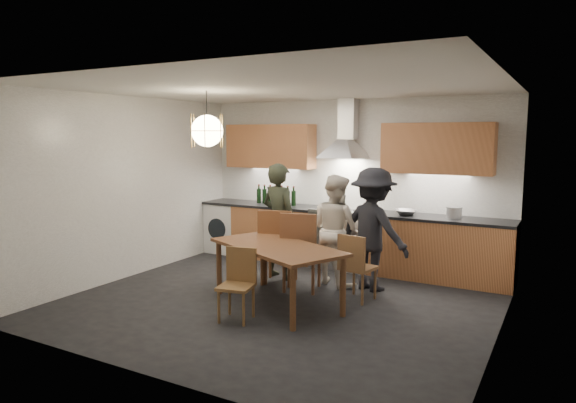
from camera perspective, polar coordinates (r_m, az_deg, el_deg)
The scene contains 17 objects.
ground at distance 6.47m, azimuth -0.89°, elevation -11.07°, with size 5.00×5.00×0.00m, color black.
room_shell at distance 6.14m, azimuth -0.92°, elevation 4.20°, with size 5.02×4.52×2.61m.
counter_run at distance 8.04m, azimuth 6.21°, elevation -4.11°, with size 5.00×0.62×0.90m.
range_stove at distance 8.04m, azimuth 6.04°, elevation -4.16°, with size 0.90×0.60×0.92m.
wall_fixtures at distance 7.99m, azimuth 6.52°, elevation 6.10°, with size 4.30×0.54×1.10m.
pendant_lamp at distance 6.61m, azimuth -8.98°, elevation 7.76°, with size 0.43×0.43×0.70m.
dining_table at distance 6.20m, azimuth -1.25°, elevation -5.66°, with size 1.94×1.51×0.73m.
chair_back_left at distance 7.03m, azimuth -1.21°, elevation -4.49°, with size 0.57×0.57×1.05m.
chair_back_mid at distance 6.70m, azimuth 1.37°, elevation -5.04°, with size 0.58×0.58×1.06m.
chair_back_right at distance 6.41m, azimuth 7.46°, elevation -6.81°, with size 0.44×0.44×0.84m.
chair_front at distance 5.82m, azimuth -5.51°, elevation -8.53°, with size 0.43×0.43×0.80m.
person_left at distance 7.33m, azimuth -0.96°, elevation -2.19°, with size 0.60×0.40×1.65m, color black.
person_mid at distance 7.08m, azimuth 5.33°, elevation -3.12°, with size 0.74×0.58×1.52m, color silver.
person_right at distance 6.86m, azimuth 9.44°, elevation -3.07°, with size 1.05×0.60×1.63m, color black.
mixing_bowl at distance 7.59m, azimuth 12.97°, elevation -1.18°, with size 0.33×0.33×0.08m, color #ABACAF.
stock_pot at distance 7.48m, azimuth 17.97°, elevation -1.21°, with size 0.21×0.21×0.15m, color silver.
wine_bottles at distance 8.53m, azimuth -1.35°, elevation 0.74°, with size 0.74×0.08×0.31m.
Camera 1 is at (3.06, -5.32, 2.06)m, focal length 32.00 mm.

